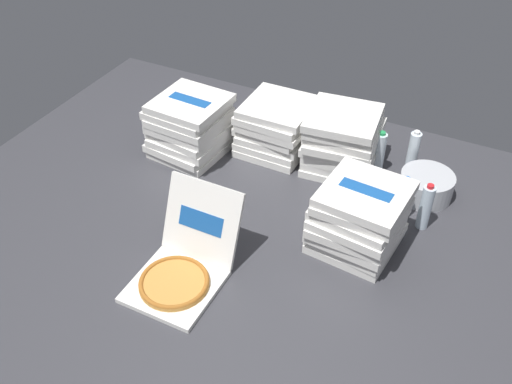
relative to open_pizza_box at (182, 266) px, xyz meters
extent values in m
cube|color=#38383D|center=(0.14, 0.41, -0.08)|extent=(3.20, 2.40, 0.02)
cube|color=white|center=(0.00, -0.07, -0.06)|extent=(0.36, 0.36, 0.02)
cylinder|color=#C6893D|center=(0.00, -0.07, -0.04)|extent=(0.30, 0.30, 0.02)
torus|color=#A96324|center=(0.00, -0.07, -0.03)|extent=(0.30, 0.30, 0.02)
cube|color=white|center=(0.00, 0.18, 0.12)|extent=(0.36, 0.16, 0.33)
cube|color=#19519E|center=(0.00, 0.17, 0.12)|extent=(0.21, 0.04, 0.08)
cube|color=white|center=(-0.06, 1.05, -0.05)|extent=(0.36, 0.36, 0.04)
cube|color=white|center=(-0.06, 1.06, -0.01)|extent=(0.36, 0.36, 0.04)
cube|color=white|center=(-0.05, 1.07, 0.03)|extent=(0.36, 0.36, 0.04)
cube|color=#19519E|center=(-0.05, 1.07, 0.06)|extent=(0.23, 0.07, 0.00)
cube|color=white|center=(-0.06, 1.07, 0.08)|extent=(0.38, 0.38, 0.04)
cube|color=#19519E|center=(-0.06, 1.07, 0.10)|extent=(0.24, 0.08, 0.00)
cube|color=white|center=(-0.04, 1.06, 0.12)|extent=(0.37, 0.37, 0.04)
cube|color=white|center=(-0.05, 1.05, 0.16)|extent=(0.37, 0.37, 0.04)
cube|color=white|center=(-0.04, 1.06, 0.20)|extent=(0.36, 0.36, 0.04)
cube|color=white|center=(0.60, 0.53, -0.05)|extent=(0.39, 0.39, 0.04)
cube|color=white|center=(0.60, 0.53, -0.01)|extent=(0.40, 0.40, 0.04)
cube|color=white|center=(0.60, 0.52, 0.03)|extent=(0.38, 0.38, 0.04)
cube|color=#19519E|center=(0.60, 0.52, 0.06)|extent=(0.24, 0.08, 0.00)
cube|color=white|center=(0.60, 0.51, 0.08)|extent=(0.37, 0.37, 0.04)
cube|color=white|center=(0.60, 0.51, 0.12)|extent=(0.39, 0.39, 0.04)
cube|color=#19519E|center=(0.60, 0.51, 0.14)|extent=(0.24, 0.09, 0.00)
cube|color=white|center=(0.60, 0.52, 0.16)|extent=(0.40, 0.40, 0.04)
cube|color=#19519E|center=(0.60, 0.52, 0.18)|extent=(0.24, 0.09, 0.00)
cube|color=white|center=(0.61, 0.52, 0.20)|extent=(0.37, 0.37, 0.04)
cube|color=white|center=(0.62, 0.52, 0.24)|extent=(0.38, 0.38, 0.04)
cube|color=#19519E|center=(0.62, 0.52, 0.27)|extent=(0.24, 0.08, 0.00)
cube|color=white|center=(-0.46, 0.82, -0.05)|extent=(0.39, 0.39, 0.04)
cube|color=white|center=(-0.47, 0.81, -0.01)|extent=(0.39, 0.39, 0.04)
cube|color=white|center=(-0.46, 0.82, 0.03)|extent=(0.38, 0.38, 0.04)
cube|color=white|center=(-0.46, 0.82, 0.08)|extent=(0.40, 0.40, 0.04)
cube|color=white|center=(-0.46, 0.82, 0.12)|extent=(0.37, 0.37, 0.04)
cube|color=#19519E|center=(-0.46, 0.82, 0.14)|extent=(0.23, 0.07, 0.00)
cube|color=white|center=(-0.46, 0.82, 0.16)|extent=(0.37, 0.37, 0.04)
cube|color=#19519E|center=(-0.46, 0.82, 0.18)|extent=(0.23, 0.08, 0.00)
cube|color=white|center=(-0.47, 0.82, 0.20)|extent=(0.38, 0.38, 0.04)
cube|color=#19519E|center=(-0.47, 0.82, 0.22)|extent=(0.23, 0.08, 0.00)
cube|color=white|center=(-0.45, 0.82, 0.24)|extent=(0.37, 0.37, 0.04)
cube|color=#19519E|center=(-0.45, 0.82, 0.27)|extent=(0.23, 0.08, 0.00)
cube|color=white|center=(0.33, 1.07, -0.05)|extent=(0.39, 0.39, 0.04)
cube|color=white|center=(0.33, 1.07, -0.01)|extent=(0.38, 0.38, 0.04)
cube|color=white|center=(0.34, 1.07, 0.03)|extent=(0.37, 0.37, 0.04)
cube|color=white|center=(0.32, 1.07, 0.08)|extent=(0.38, 0.38, 0.04)
cube|color=white|center=(0.33, 1.05, 0.12)|extent=(0.40, 0.40, 0.04)
cube|color=#19519E|center=(0.33, 1.05, 0.14)|extent=(0.24, 0.09, 0.00)
cube|color=white|center=(0.33, 1.07, 0.16)|extent=(0.38, 0.38, 0.04)
cube|color=white|center=(0.33, 1.06, 0.20)|extent=(0.40, 0.40, 0.04)
cube|color=white|center=(0.32, 1.05, 0.24)|extent=(0.40, 0.40, 0.04)
cylinder|color=#B7BABF|center=(0.80, 1.02, 0.00)|extent=(0.27, 0.27, 0.13)
cylinder|color=silver|center=(0.84, 0.79, 0.05)|extent=(0.06, 0.06, 0.24)
cylinder|color=red|center=(0.84, 0.79, 0.17)|extent=(0.03, 0.03, 0.02)
cylinder|color=white|center=(0.73, 0.79, 0.05)|extent=(0.06, 0.06, 0.24)
cylinder|color=blue|center=(0.73, 0.79, 0.17)|extent=(0.03, 0.03, 0.02)
cylinder|color=white|center=(0.52, 1.11, 0.05)|extent=(0.06, 0.06, 0.24)
cylinder|color=#239951|center=(0.52, 1.11, 0.17)|extent=(0.03, 0.03, 0.02)
cylinder|color=white|center=(0.68, 1.20, 0.05)|extent=(0.06, 0.06, 0.24)
cylinder|color=white|center=(0.68, 1.20, 0.17)|extent=(0.03, 0.03, 0.02)
camera|label=1|loc=(1.05, -1.39, 1.82)|focal=40.76mm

